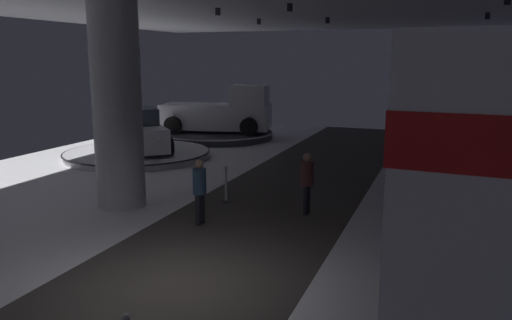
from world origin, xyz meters
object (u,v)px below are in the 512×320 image
Objects in this scene: display_car_far_left at (136,132)px; pickup_truck_deep_left at (222,113)px; visitor_walking_near at (200,187)px; column_left at (117,104)px; display_platform_far_left at (137,154)px; visitor_walking_far at (307,179)px; display_platform_deep_left at (216,134)px.

display_car_far_left is 0.77× the size of pickup_truck_deep_left.
display_car_far_left is at bearing 132.55° from visitor_walking_near.
display_platform_far_left is at bearing 119.87° from column_left.
display_car_far_left is at bearing 148.89° from visitor_walking_far.
pickup_truck_deep_left reaches higher than display_platform_far_left.
pickup_truck_deep_left is 3.53× the size of visitor_walking_far.
display_car_far_left reaches higher than display_platform_deep_left.
column_left reaches higher than visitor_walking_far.
display_platform_far_left is 9.14m from visitor_walking_near.
visitor_walking_far is at bearing -31.06° from display_platform_far_left.
pickup_truck_deep_left is at bearing 111.81° from visitor_walking_near.
column_left is at bearing -168.68° from visitor_walking_far.
display_platform_deep_left is at bearing 124.88° from visitor_walking_far.
pickup_truck_deep_left is (0.32, 0.06, 1.09)m from display_platform_deep_left.
display_platform_deep_left is (0.86, 5.71, -0.84)m from display_car_far_left.
visitor_walking_near is at bearing -47.45° from display_platform_far_left.
pickup_truck_deep_left is (-2.29, 11.79, -1.47)m from column_left.
display_platform_deep_left is 13.13m from visitor_walking_far.
display_car_far_left is (-3.47, 6.02, -1.71)m from column_left.
display_platform_far_left is 3.64× the size of visitor_walking_far.
display_car_far_left is 5.90m from pickup_truck_deep_left.
column_left is 3.46× the size of visitor_walking_far.
visitor_walking_near is 2.75m from visitor_walking_far.
display_platform_far_left is at bearing 132.55° from visitor_walking_near.
visitor_walking_far is at bearing -31.11° from display_car_far_left.
visitor_walking_far is (7.49, -10.75, 0.71)m from display_platform_deep_left.
column_left is at bearing 165.31° from visitor_walking_near.
column_left is 3.46× the size of visitor_walking_near.
visitor_walking_far is (8.33, -5.02, 0.75)m from display_platform_far_left.
display_platform_far_left is 6.02m from pickup_truck_deep_left.
pickup_truck_deep_left is (1.17, 5.77, 0.24)m from display_car_far_left.
visitor_walking_near is at bearing -66.85° from display_platform_deep_left.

